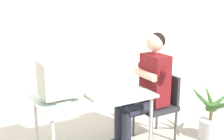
{
  "coord_description": "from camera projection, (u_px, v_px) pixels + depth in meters",
  "views": [
    {
      "loc": [
        -1.29,
        -2.7,
        1.8
      ],
      "look_at": [
        0.24,
        0.0,
        0.99
      ],
      "focal_mm": 46.01,
      "sensor_mm": 36.0,
      "label": 1
    }
  ],
  "objects": [
    {
      "name": "wall_back",
      "position": [
        70.0,
        15.0,
        4.29
      ],
      "size": [
        8.0,
        0.1,
        3.0
      ],
      "primitive_type": "cube",
      "color": "silver",
      "rests_on": "ground_plane"
    },
    {
      "name": "potted_plant",
      "position": [
        211.0,
        117.0,
        3.65
      ],
      "size": [
        0.65,
        0.64,
        0.68
      ],
      "color": "silver",
      "rests_on": "ground_plane"
    },
    {
      "name": "crt_monitor",
      "position": [
        60.0,
        79.0,
        2.95
      ],
      "size": [
        0.4,
        0.33,
        0.42
      ],
      "color": "silver",
      "rests_on": "desk"
    },
    {
      "name": "person_seated",
      "position": [
        147.0,
        85.0,
        3.47
      ],
      "size": [
        0.75,
        0.56,
        1.37
      ],
      "color": "maroon",
      "rests_on": "ground_plane"
    },
    {
      "name": "office_chair",
      "position": [
        159.0,
        102.0,
        3.63
      ],
      "size": [
        0.44,
        0.44,
        0.83
      ],
      "color": "#4C4C51",
      "rests_on": "ground_plane"
    },
    {
      "name": "keyboard",
      "position": [
        90.0,
        94.0,
        3.14
      ],
      "size": [
        0.18,
        0.46,
        0.03
      ],
      "color": "beige",
      "rests_on": "desk"
    },
    {
      "name": "desk",
      "position": [
        93.0,
        99.0,
        3.17
      ],
      "size": [
        1.26,
        0.73,
        0.74
      ],
      "color": "#B7B7BC",
      "rests_on": "ground_plane"
    }
  ]
}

